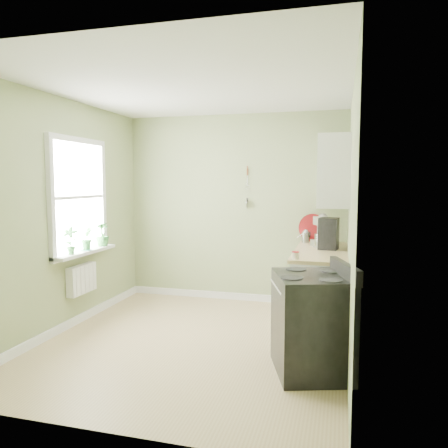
% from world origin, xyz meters
% --- Properties ---
extents(floor, '(3.20, 3.60, 0.02)m').
position_xyz_m(floor, '(0.00, 0.00, -0.01)').
color(floor, tan).
rests_on(floor, ground).
extents(ceiling, '(3.20, 3.60, 0.02)m').
position_xyz_m(ceiling, '(0.00, 0.00, 2.71)').
color(ceiling, white).
rests_on(ceiling, wall_back).
extents(wall_back, '(3.20, 0.02, 2.70)m').
position_xyz_m(wall_back, '(0.00, 1.81, 1.35)').
color(wall_back, '#95A26E').
rests_on(wall_back, floor).
extents(wall_left, '(0.02, 3.60, 2.70)m').
position_xyz_m(wall_left, '(-1.61, 0.00, 1.35)').
color(wall_left, '#95A26E').
rests_on(wall_left, floor).
extents(wall_right, '(0.02, 3.60, 2.70)m').
position_xyz_m(wall_right, '(1.61, 0.00, 1.35)').
color(wall_right, '#95A26E').
rests_on(wall_right, floor).
extents(base_cabinets, '(0.60, 1.60, 0.87)m').
position_xyz_m(base_cabinets, '(1.30, 1.00, 0.43)').
color(base_cabinets, white).
rests_on(base_cabinets, floor).
extents(countertop, '(0.64, 1.60, 0.04)m').
position_xyz_m(countertop, '(1.29, 1.00, 0.89)').
color(countertop, '#D1B87F').
rests_on(countertop, base_cabinets).
extents(upper_cabinets, '(0.35, 1.40, 0.80)m').
position_xyz_m(upper_cabinets, '(1.43, 1.10, 1.85)').
color(upper_cabinets, white).
rests_on(upper_cabinets, wall_right).
extents(window, '(0.06, 1.14, 1.44)m').
position_xyz_m(window, '(-1.58, 0.30, 1.55)').
color(window, white).
rests_on(window, wall_left).
extents(window_sill, '(0.18, 1.14, 0.04)m').
position_xyz_m(window_sill, '(-1.51, 0.30, 0.88)').
color(window_sill, white).
rests_on(window_sill, wall_left).
extents(radiator, '(0.12, 0.50, 0.35)m').
position_xyz_m(radiator, '(-1.54, 0.25, 0.55)').
color(radiator, white).
rests_on(radiator, wall_left).
extents(wall_utensils, '(0.02, 0.14, 0.58)m').
position_xyz_m(wall_utensils, '(0.20, 1.78, 1.56)').
color(wall_utensils, '#D1B87F').
rests_on(wall_utensils, wall_back).
extents(stove, '(0.85, 0.89, 1.02)m').
position_xyz_m(stove, '(1.28, -0.43, 0.46)').
color(stove, black).
rests_on(stove, floor).
extents(stand_mixer, '(0.31, 0.39, 0.42)m').
position_xyz_m(stand_mixer, '(1.28, 1.27, 1.09)').
color(stand_mixer, '#B2B2B7').
rests_on(stand_mixer, countertop).
extents(kettle, '(0.18, 0.10, 0.18)m').
position_xyz_m(kettle, '(1.05, 1.61, 1.00)').
color(kettle, silver).
rests_on(kettle, countertop).
extents(coffee_maker, '(0.25, 0.27, 0.39)m').
position_xyz_m(coffee_maker, '(1.36, 1.11, 1.09)').
color(coffee_maker, black).
rests_on(coffee_maker, countertop).
extents(red_tray, '(0.39, 0.20, 0.39)m').
position_xyz_m(red_tray, '(1.13, 1.72, 1.10)').
color(red_tray, '#A31B1F').
rests_on(red_tray, countertop).
extents(jar, '(0.08, 0.08, 0.09)m').
position_xyz_m(jar, '(1.05, 0.30, 0.95)').
color(jar, beige).
rests_on(jar, countertop).
extents(plant_a, '(0.20, 0.16, 0.32)m').
position_xyz_m(plant_a, '(-1.50, -0.01, 1.06)').
color(plant_a, '#2A662B').
rests_on(plant_a, window_sill).
extents(plant_b, '(0.18, 0.20, 0.29)m').
position_xyz_m(plant_b, '(-1.50, 0.32, 1.04)').
color(plant_b, '#2A662B').
rests_on(plant_b, window_sill).
extents(plant_c, '(0.24, 0.24, 0.31)m').
position_xyz_m(plant_c, '(-1.50, 0.69, 1.05)').
color(plant_c, '#2A662B').
rests_on(plant_c, window_sill).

